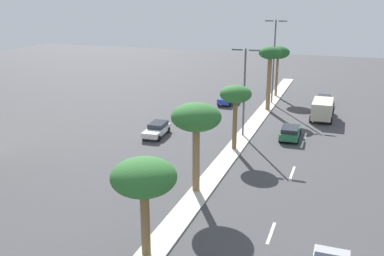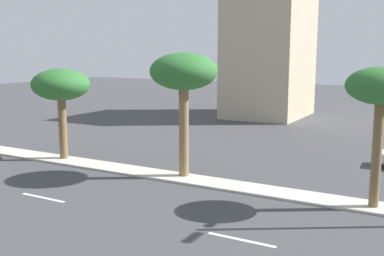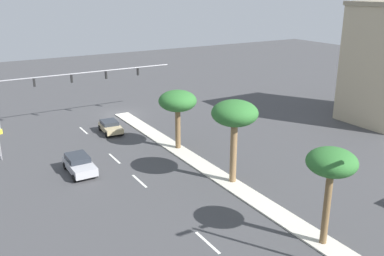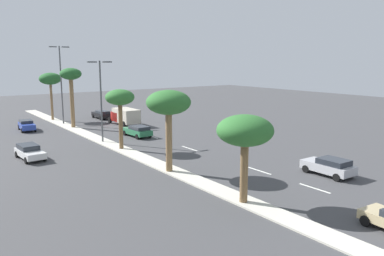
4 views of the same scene
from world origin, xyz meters
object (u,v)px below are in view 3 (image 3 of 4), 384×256
object	(u,v)px
palm_tree_outboard	(331,165)
sedan_tan_right	(110,127)
traffic_signal_gantry	(56,88)
sedan_silver_left	(79,164)
palm_tree_leading	(235,115)
palm_tree_inboard	(178,102)

from	to	relation	value
palm_tree_outboard	sedan_tan_right	bearing A→B (deg)	-82.25
traffic_signal_gantry	sedan_silver_left	xyz separation A→B (m)	(1.98, 14.91, -3.61)
palm_tree_leading	palm_tree_outboard	bearing A→B (deg)	87.76
palm_tree_inboard	palm_tree_outboard	bearing A→B (deg)	89.16
palm_tree_inboard	palm_tree_outboard	distance (m)	19.43
palm_tree_inboard	sedan_silver_left	xyz separation A→B (m)	(10.28, 0.62, -4.11)
traffic_signal_gantry	sedan_tan_right	size ratio (longest dim) A/B	5.46
palm_tree_inboard	sedan_tan_right	world-z (taller)	palm_tree_inboard
traffic_signal_gantry	palm_tree_outboard	world-z (taller)	palm_tree_outboard
palm_tree_outboard	sedan_tan_right	size ratio (longest dim) A/B	1.62
traffic_signal_gantry	sedan_silver_left	size ratio (longest dim) A/B	4.96
palm_tree_inboard	sedan_silver_left	world-z (taller)	palm_tree_inboard
palm_tree_leading	sedan_tan_right	distance (m)	18.71
traffic_signal_gantry	palm_tree_leading	xyz separation A→B (m)	(-8.41, 23.45, 1.47)
traffic_signal_gantry	palm_tree_inboard	distance (m)	16.53
traffic_signal_gantry	palm_tree_inboard	world-z (taller)	traffic_signal_gantry
palm_tree_inboard	sedan_tan_right	distance (m)	10.17
sedan_tan_right	sedan_silver_left	bearing A→B (deg)	55.19
palm_tree_leading	sedan_tan_right	world-z (taller)	palm_tree_leading
palm_tree_leading	sedan_silver_left	world-z (taller)	palm_tree_leading
palm_tree_inboard	palm_tree_outboard	size ratio (longest dim) A/B	0.93
sedan_silver_left	traffic_signal_gantry	bearing A→B (deg)	-97.58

